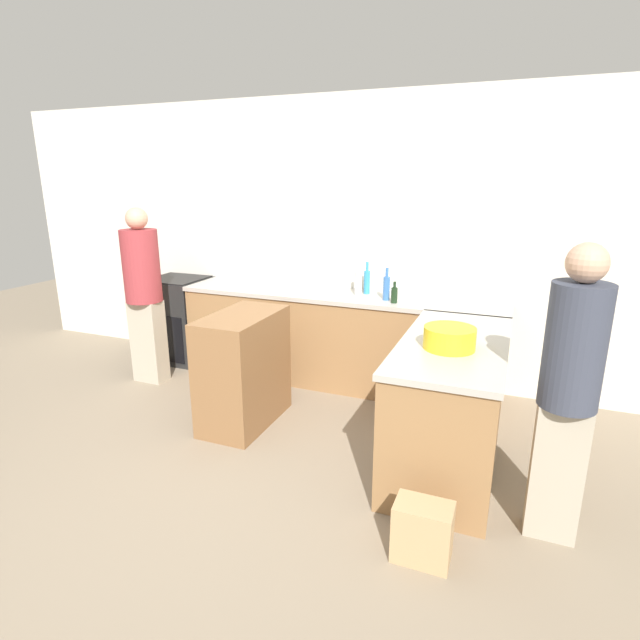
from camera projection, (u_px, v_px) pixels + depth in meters
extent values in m
plane|color=gray|center=(240.00, 486.00, 3.27)|extent=(14.00, 14.00, 0.00)
cube|color=silver|center=(350.00, 241.00, 4.86)|extent=(8.00, 0.06, 2.70)
cube|color=olive|center=(338.00, 341.00, 4.83)|extent=(3.07, 0.59, 0.85)
cube|color=#ADA89E|center=(339.00, 296.00, 4.70)|extent=(3.10, 0.62, 0.04)
cube|color=olive|center=(449.00, 405.00, 3.46)|extent=(0.66, 1.51, 0.85)
cube|color=#ADA89E|center=(454.00, 344.00, 3.34)|extent=(0.69, 1.54, 0.04)
cube|color=black|center=(179.00, 319.00, 5.49)|extent=(0.61, 0.59, 0.89)
cube|color=black|center=(163.00, 339.00, 5.26)|extent=(0.52, 0.01, 0.50)
cube|color=black|center=(176.00, 279.00, 5.36)|extent=(0.56, 0.54, 0.01)
cube|color=brown|center=(244.00, 369.00, 4.02)|extent=(0.45, 0.82, 0.92)
cylinder|color=yellow|center=(449.00, 338.00, 3.17)|extent=(0.33, 0.33, 0.14)
cylinder|color=black|center=(394.00, 295.00, 4.34)|extent=(0.06, 0.06, 0.14)
cylinder|color=black|center=(395.00, 285.00, 4.31)|extent=(0.03, 0.03, 0.05)
cylinder|color=#338CBF|center=(367.00, 282.00, 4.67)|extent=(0.06, 0.06, 0.22)
cylinder|color=#338CBF|center=(367.00, 266.00, 4.63)|extent=(0.03, 0.03, 0.08)
cylinder|color=silver|center=(358.00, 283.00, 4.62)|extent=(0.07, 0.07, 0.23)
cylinder|color=silver|center=(359.00, 266.00, 4.57)|extent=(0.03, 0.03, 0.09)
cylinder|color=#386BB7|center=(386.00, 289.00, 4.43)|extent=(0.06, 0.06, 0.21)
cylinder|color=#386BB7|center=(387.00, 272.00, 4.39)|extent=(0.03, 0.03, 0.08)
cube|color=#ADA38E|center=(149.00, 341.00, 4.89)|extent=(0.31, 0.19, 0.81)
cylinder|color=#993338|center=(141.00, 266.00, 4.68)|extent=(0.34, 0.34, 0.68)
sphere|color=tan|center=(137.00, 219.00, 4.56)|extent=(0.20, 0.20, 0.20)
cube|color=#ADA38E|center=(556.00, 472.00, 2.73)|extent=(0.27, 0.16, 0.79)
cylinder|color=#383D4C|center=(575.00, 347.00, 2.53)|extent=(0.30, 0.30, 0.66)
sphere|color=tan|center=(587.00, 263.00, 2.42)|extent=(0.20, 0.20, 0.20)
cube|color=tan|center=(422.00, 532.00, 2.61)|extent=(0.30, 0.20, 0.33)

